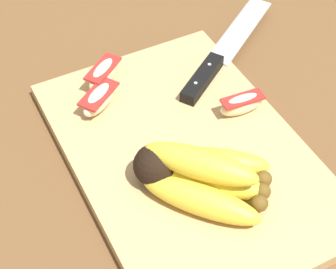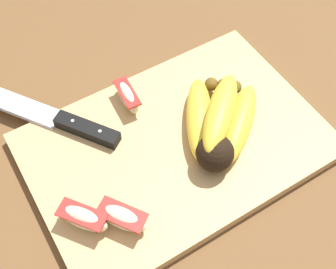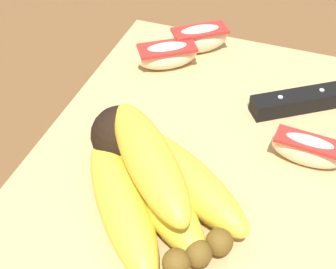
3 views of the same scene
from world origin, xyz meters
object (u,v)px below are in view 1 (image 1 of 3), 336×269
object	(u,v)px
banana_bunch	(198,175)
chefs_knife	(216,60)
apple_wedge_middle	(242,104)
apple_wedge_far	(99,99)
apple_wedge_near	(103,74)

from	to	relation	value
banana_bunch	chefs_knife	world-z (taller)	banana_bunch
apple_wedge_middle	apple_wedge_far	size ratio (longest dim) A/B	0.92
apple_wedge_middle	apple_wedge_far	distance (m)	0.19
chefs_knife	banana_bunch	bearing A→B (deg)	-36.05
banana_bunch	chefs_knife	xyz separation A→B (m)	(-0.19, 0.14, -0.02)
apple_wedge_far	apple_wedge_middle	bearing A→B (deg)	59.50
chefs_knife	apple_wedge_middle	xyz separation A→B (m)	(0.10, -0.02, 0.01)
apple_wedge_middle	apple_wedge_far	bearing A→B (deg)	-120.50
apple_wedge_far	banana_bunch	bearing A→B (deg)	15.61
apple_wedge_far	chefs_knife	bearing A→B (deg)	91.82
apple_wedge_near	apple_wedge_far	distance (m)	0.05
apple_wedge_middle	chefs_knife	bearing A→B (deg)	168.07
chefs_knife	apple_wedge_far	size ratio (longest dim) A/B	3.45
banana_bunch	apple_wedge_near	bearing A→B (deg)	-173.18
chefs_knife	apple_wedge_near	world-z (taller)	apple_wedge_near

